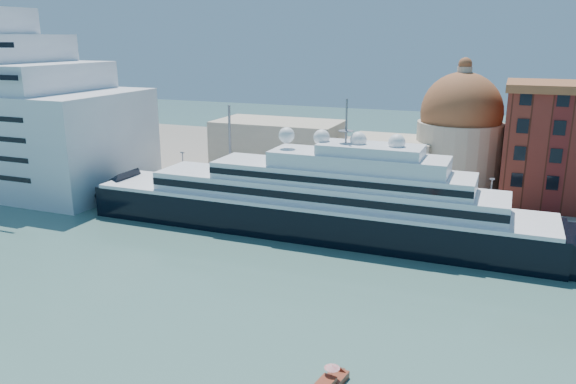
% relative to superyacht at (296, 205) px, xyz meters
% --- Properties ---
extents(ground, '(400.00, 400.00, 0.00)m').
position_rel_superyacht_xyz_m(ground, '(2.04, -23.00, -4.80)').
color(ground, '#345A51').
rests_on(ground, ground).
extents(quay, '(180.00, 10.00, 2.50)m').
position_rel_superyacht_xyz_m(quay, '(2.04, 11.00, -3.55)').
color(quay, gray).
rests_on(quay, ground).
extents(land, '(260.00, 72.00, 2.00)m').
position_rel_superyacht_xyz_m(land, '(2.04, 52.00, -3.80)').
color(land, slate).
rests_on(land, ground).
extents(quay_fence, '(180.00, 0.10, 1.20)m').
position_rel_superyacht_xyz_m(quay_fence, '(2.04, 6.50, -1.70)').
color(quay_fence, slate).
rests_on(quay_fence, quay).
extents(superyacht, '(93.02, 12.90, 27.80)m').
position_rel_superyacht_xyz_m(superyacht, '(0.00, 0.00, 0.00)').
color(superyacht, black).
rests_on(superyacht, ground).
extents(service_barge, '(13.25, 5.60, 2.90)m').
position_rel_superyacht_xyz_m(service_barge, '(-54.91, -1.15, -3.96)').
color(service_barge, white).
rests_on(service_barge, ground).
extents(water_taxi, '(2.64, 5.58, 2.54)m').
position_rel_superyacht_xyz_m(water_taxi, '(19.95, -42.69, -4.19)').
color(water_taxi, maroon).
rests_on(water_taxi, ground).
extents(church, '(66.00, 18.00, 25.50)m').
position_rel_superyacht_xyz_m(church, '(8.43, 34.72, 6.11)').
color(church, beige).
rests_on(church, land).
extents(lamp_posts, '(120.80, 2.40, 18.00)m').
position_rel_superyacht_xyz_m(lamp_posts, '(-10.63, 9.27, 5.04)').
color(lamp_posts, slate).
rests_on(lamp_posts, quay).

